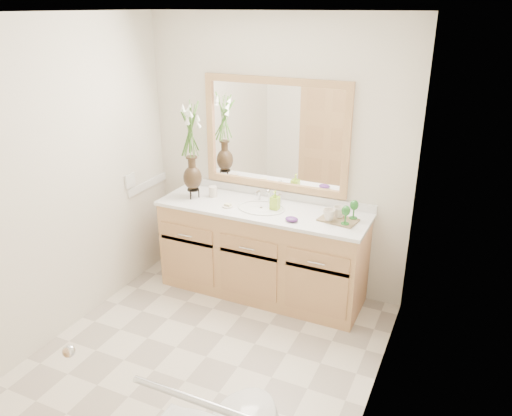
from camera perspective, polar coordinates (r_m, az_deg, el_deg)
The scene contains 23 objects.
floor at distance 3.91m, azimuth -5.72°, elevation -16.55°, with size 2.60×2.60×0.00m, color silver.
ceiling at distance 3.05m, azimuth -7.55°, elevation 21.31°, with size 2.40×2.60×0.02m, color white.
wall_back at distance 4.39m, azimuth 2.26°, elevation 5.80°, with size 2.40×0.02×2.40m, color silver.
wall_front at distance 2.41m, azimuth -22.86°, elevation -10.71°, with size 2.40×0.02×2.40m, color silver.
wall_left at distance 4.02m, azimuth -21.37°, elevation 2.69°, with size 0.02×2.60×2.40m, color silver.
wall_right at distance 2.90m, azimuth 14.31°, elevation -3.79°, with size 0.02×2.60×2.40m, color silver.
vanity at distance 4.45m, azimuth 0.68°, elevation -5.09°, with size 1.80×0.55×0.80m.
counter at distance 4.27m, azimuth 0.70°, elevation -0.14°, with size 1.84×0.57×0.03m, color white.
sink at distance 4.27m, azimuth 0.60°, elevation -0.70°, with size 0.38×0.34×0.23m.
mirror at distance 4.32m, azimuth 2.18°, elevation 8.34°, with size 1.32×0.04×0.97m.
switch_plate at distance 4.61m, azimuth -14.21°, elevation 3.05°, with size 0.02×0.12×0.12m, color white.
door at distance 2.73m, azimuth -26.43°, elevation -12.29°, with size 0.80×0.03×2.00m, color tan.
grab_bar at distance 2.19m, azimuth -7.54°, elevation -20.78°, with size 0.03×0.03×0.55m, color silver.
flower_vase at distance 4.36m, azimuth -7.48°, elevation 7.80°, with size 0.19×0.19×0.79m.
tumbler at distance 4.51m, azimuth -4.95°, elevation 1.88°, with size 0.07×0.07×0.10m, color beige.
soap_dish at distance 4.28m, azimuth -3.25°, elevation 0.25°, with size 0.09×0.09×0.03m.
soap_bottle at distance 4.21m, azimuth 2.18°, elevation 0.82°, with size 0.07×0.07×0.14m, color #A3D331.
purple_dish at distance 4.00m, azimuth 4.10°, elevation -1.28°, with size 0.11×0.09×0.04m, color #52256F.
tray at distance 4.06m, azimuth 9.38°, elevation -1.36°, with size 0.30×0.20×0.01m, color brown.
mug_left at distance 4.01m, azimuth 8.33°, elevation -0.71°, with size 0.10×0.09×0.10m, color beige.
mug_right at distance 4.07m, azimuth 9.46°, elevation -0.41°, with size 0.10×0.09×0.10m, color beige.
goblet_front at distance 3.93m, azimuth 10.23°, elevation -0.42°, with size 0.07×0.07×0.15m.
goblet_back at distance 4.05m, azimuth 11.15°, elevation 0.21°, with size 0.07×0.07×0.16m.
Camera 1 is at (1.61, -2.59, 2.44)m, focal length 35.00 mm.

